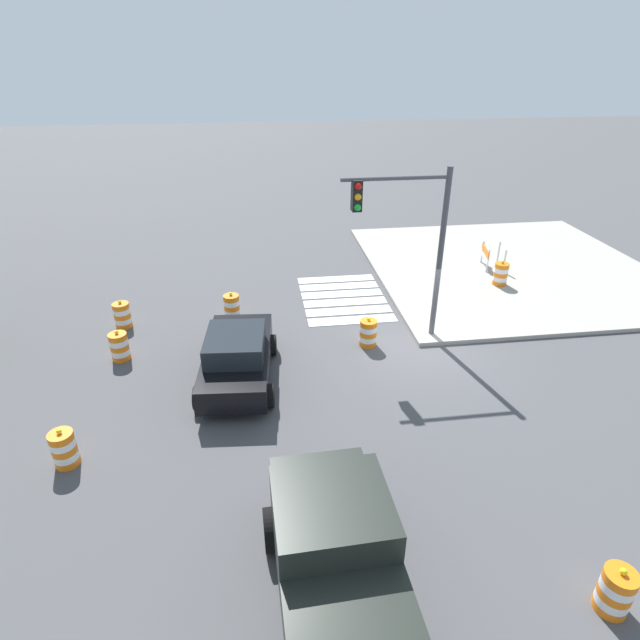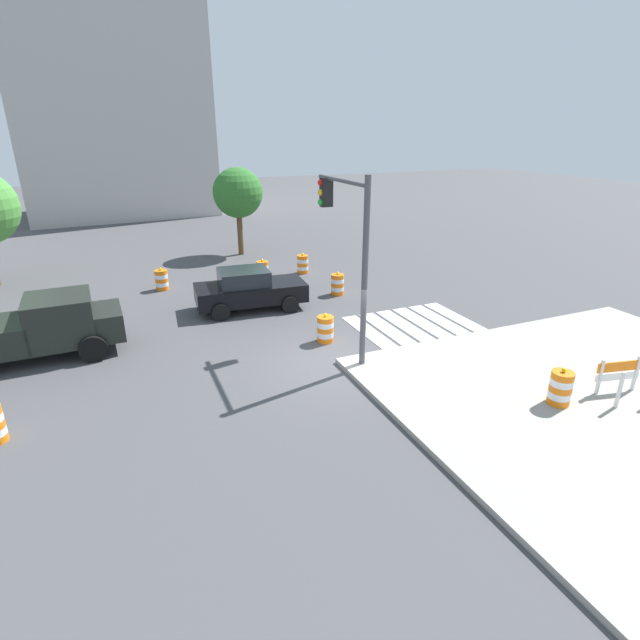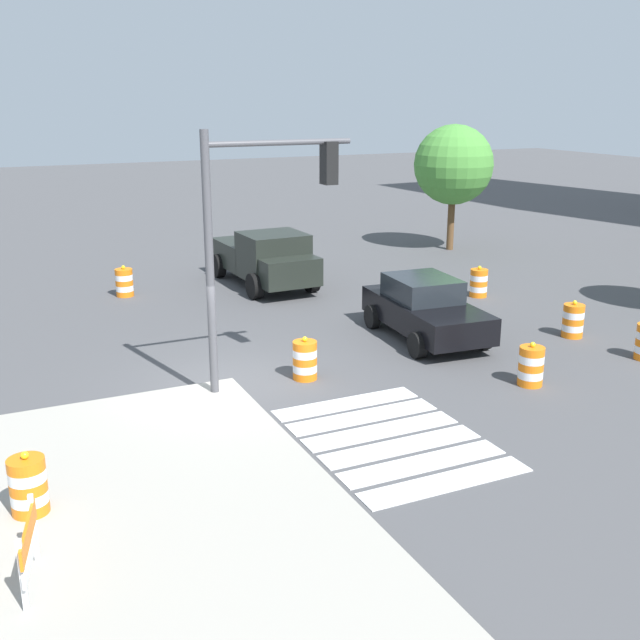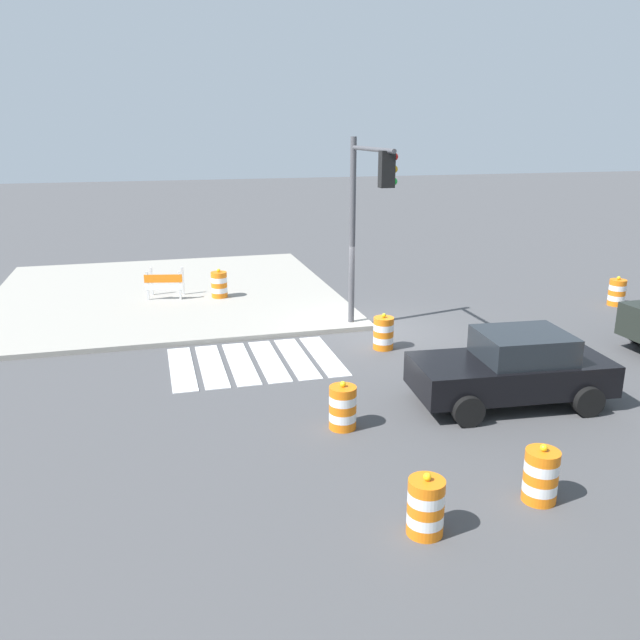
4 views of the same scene
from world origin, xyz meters
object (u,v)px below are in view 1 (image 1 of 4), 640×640
object	(u,v)px
traffic_barrel_median_far	(615,591)
traffic_barrel_crosswalk_end	(232,307)
construction_barricade	(489,255)
traffic_barrel_on_sidewalk	(501,274)
sports_car	(237,356)
traffic_barrel_lane_center	(368,333)
traffic_barrel_median_near	(64,449)
traffic_light_pole	(407,227)
traffic_barrel_far_curb	(119,347)
pickup_truck	(338,565)
traffic_barrel_near_corner	(122,315)

from	to	relation	value
traffic_barrel_median_far	traffic_barrel_crosswalk_end	bearing A→B (deg)	29.35
construction_barricade	traffic_barrel_on_sidewalk	bearing A→B (deg)	171.03
sports_car	traffic_barrel_lane_center	size ratio (longest dim) A/B	4.35
traffic_barrel_median_near	construction_barricade	distance (m)	17.85
construction_barricade	traffic_light_pole	distance (m)	8.37
sports_car	traffic_barrel_crosswalk_end	distance (m)	4.02
traffic_barrel_crosswalk_end	traffic_barrel_far_curb	world-z (taller)	same
sports_car	traffic_barrel_lane_center	distance (m)	4.45
traffic_barrel_median_far	construction_barricade	bearing A→B (deg)	-16.13
traffic_barrel_median_near	traffic_barrel_on_sidewalk	bearing A→B (deg)	-60.30
traffic_barrel_far_curb	pickup_truck	bearing A→B (deg)	-148.38
traffic_barrel_median_far	traffic_barrel_on_sidewalk	xyz separation A→B (m)	(13.16, -4.05, 0.15)
sports_car	traffic_barrel_median_near	bearing A→B (deg)	126.74
sports_car	traffic_barrel_near_corner	distance (m)	5.56
traffic_barrel_crosswalk_end	traffic_barrel_median_far	xyz separation A→B (m)	(-11.87, -6.68, 0.00)
traffic_barrel_near_corner	traffic_barrel_median_far	world-z (taller)	same
traffic_barrel_median_near	traffic_barrel_median_far	bearing A→B (deg)	-115.40
traffic_barrel_median_near	traffic_barrel_lane_center	size ratio (longest dim) A/B	1.00
traffic_light_pole	traffic_barrel_on_sidewalk	bearing A→B (deg)	-55.38
traffic_barrel_near_corner	construction_barricade	bearing A→B (deg)	-77.39
sports_car	traffic_light_pole	world-z (taller)	traffic_light_pole
traffic_barrel_crosswalk_end	construction_barricade	world-z (taller)	construction_barricade
traffic_barrel_near_corner	traffic_barrel_lane_center	distance (m)	8.52
sports_car	traffic_barrel_median_far	world-z (taller)	sports_car
traffic_barrel_crosswalk_end	traffic_barrel_on_sidewalk	xyz separation A→B (m)	(1.28, -10.73, 0.15)
traffic_barrel_far_curb	traffic_barrel_on_sidewalk	bearing A→B (deg)	-75.59
sports_car	traffic_barrel_near_corner	bearing A→B (deg)	46.34
traffic_barrel_crosswalk_end	traffic_barrel_median_far	size ratio (longest dim) A/B	1.00
traffic_barrel_median_near	traffic_barrel_lane_center	world-z (taller)	same
traffic_barrel_crosswalk_end	traffic_light_pole	size ratio (longest dim) A/B	0.19
traffic_barrel_median_far	sports_car	bearing A→B (deg)	39.17
sports_car	traffic_barrel_lane_center	xyz separation A→B (m)	(1.47, -4.18, -0.36)
traffic_barrel_far_curb	construction_barricade	bearing A→B (deg)	-69.16
traffic_barrel_crosswalk_end	traffic_barrel_far_curb	size ratio (longest dim) A/B	1.00
pickup_truck	traffic_barrel_lane_center	size ratio (longest dim) A/B	5.11
pickup_truck	traffic_barrel_median_far	distance (m)	4.76
traffic_barrel_crosswalk_end	traffic_barrel_median_near	bearing A→B (deg)	151.95
traffic_barrel_median_near	traffic_barrel_median_far	size ratio (longest dim) A/B	1.00
traffic_barrel_median_near	construction_barricade	xyz separation A→B (m)	(10.09, -14.72, 0.27)
sports_car	traffic_barrel_lane_center	world-z (taller)	sports_car
pickup_truck	traffic_barrel_crosswalk_end	world-z (taller)	pickup_truck
pickup_truck	traffic_barrel_median_far	size ratio (longest dim) A/B	5.11
traffic_barrel_lane_center	traffic_barrel_far_curb	bearing A→B (deg)	88.75
pickup_truck	traffic_barrel_lane_center	distance (m)	8.97
traffic_barrel_far_curb	construction_barricade	xyz separation A→B (m)	(5.49, -14.43, 0.27)
traffic_barrel_median_far	construction_barricade	world-z (taller)	construction_barricade
pickup_truck	traffic_barrel_lane_center	xyz separation A→B (m)	(8.62, -2.43, -0.52)
traffic_barrel_near_corner	traffic_barrel_crosswalk_end	xyz separation A→B (m)	(0.16, -3.76, 0.00)
traffic_barrel_median_far	traffic_light_pole	bearing A→B (deg)	6.84
traffic_barrel_near_corner	traffic_barrel_median_near	distance (m)	6.79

